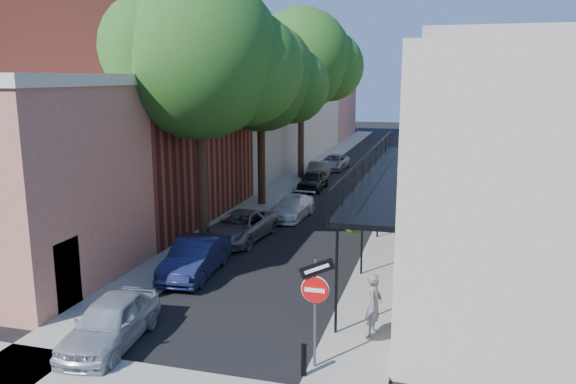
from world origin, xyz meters
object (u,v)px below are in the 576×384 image
Objects in this scene: oak_near at (211,60)px; oak_far at (309,61)px; pedestrian at (374,304)px; parked_car_c at (240,227)px; parked_car_g at (334,162)px; sign_post at (315,294)px; parked_car_f at (318,171)px; parked_car_b at (195,257)px; oak_mid at (269,79)px; bollard at (304,360)px; parked_car_e at (313,180)px; parked_car_a at (110,322)px; parked_car_d at (292,207)px.

oak_far is at bearing 89.96° from oak_near.
oak_far reaches higher than pedestrian.
parked_car_g is (0.33, 20.34, -0.06)m from parked_car_c.
parked_car_f is (-5.76, 26.23, -1.45)m from sign_post.
parked_car_c is (0.77, 0.92, -7.24)m from oak_near.
parked_car_b is 4.67m from parked_car_c.
parked_car_f is at bearing 102.38° from sign_post.
parked_car_b is at bearing -78.44° from oak_near.
parked_car_c is at bearing 48.69° from pedestrian.
parked_car_b is at bearing -86.00° from oak_mid.
oak_near is 2.74× the size of parked_car_g.
oak_far is (0.01, 17.01, 0.38)m from oak_near.
oak_mid is 13.36m from parked_car_b.
oak_mid is 14.84m from parked_car_g.
sign_post is at bearing -78.15° from parked_car_f.
parked_car_b is (0.82, -11.72, -6.37)m from oak_mid.
bollard is at bearing -77.09° from parked_car_g.
parked_car_e reaches higher than parked_car_f.
parked_car_f is (0.00, 20.69, -0.10)m from parked_car_b.
parked_car_a is (0.91, -17.37, -6.39)m from oak_mid.
oak_near is 2.92× the size of parked_car_a.
bollard is 27.29m from parked_car_f.
oak_far reaches higher than sign_post.
oak_near reaches higher than parked_car_c.
parked_car_f reaches higher than bollard.
parked_car_e is (0.57, 12.07, -0.00)m from parked_car_c.
parked_car_d is (1.95, -11.54, -7.69)m from oak_far.
sign_post is at bearing -4.84° from parked_car_a.
oak_mid is (-0.05, 7.97, -0.82)m from oak_near.
bollard is 15.85m from parked_car_d.
parked_car_f is 25.00m from pedestrian.
bollard is 3.04m from pedestrian.
pedestrian is at bearing -73.60° from parked_car_g.
parked_car_e is (-0.63, 7.53, 0.06)m from parked_car_d.
oak_far reaches higher than oak_mid.
parked_car_c is at bearing -83.37° from oak_mid.
sign_post is 0.77× the size of parked_car_a.
parked_car_g is at bearing 75.77° from oak_far.
parked_car_g is (0.33, 4.32, -0.01)m from parked_car_f.
sign_post is 0.76× the size of parked_car_d.
pedestrian is (7.70, -24.08, -7.25)m from oak_far.
parked_car_f is (-5.60, 26.70, 0.07)m from bollard.
parked_car_b is 20.69m from parked_car_f.
parked_car_f is 2.02× the size of pedestrian.
pedestrian is at bearing -42.54° from oak_near.
oak_mid is at bearing 90.37° from oak_near.
oak_mid is 18.53m from parked_car_a.
sign_post reaches higher than parked_car_c.
oak_mid reaches higher than bollard.
parked_car_g is at bearing 87.06° from oak_near.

